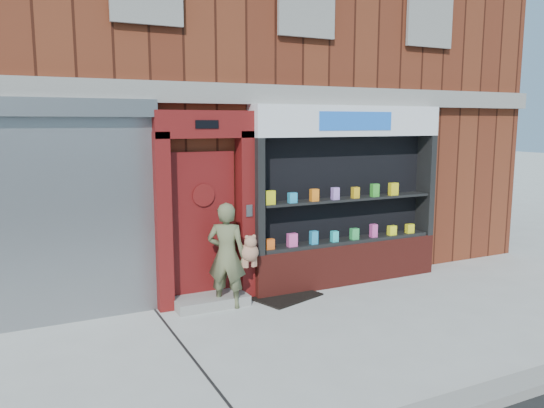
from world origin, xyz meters
TOP-DOWN VIEW (x-y plane):
  - ground at (0.00, 0.00)m, footprint 80.00×80.00m
  - building at (-0.00, 5.99)m, footprint 12.00×8.16m
  - shutter_bay at (-3.00, 1.93)m, footprint 3.10×0.30m
  - red_door_bay at (-0.75, 1.86)m, footprint 1.52×0.58m
  - pharmacy_bay at (1.75, 1.81)m, footprint 3.50×0.41m
  - woman at (-0.51, 1.54)m, footprint 0.81×0.64m
  - doormat at (0.45, 1.55)m, footprint 1.17×0.98m

SIDE VIEW (x-z plane):
  - ground at x=0.00m, z-range 0.00..0.00m
  - doormat at x=0.45m, z-range 0.00..0.03m
  - woman at x=-0.51m, z-range 0.00..1.58m
  - pharmacy_bay at x=1.75m, z-range -0.13..2.87m
  - red_door_bay at x=-0.75m, z-range 0.01..2.91m
  - shutter_bay at x=-3.00m, z-range 0.20..3.24m
  - building at x=0.00m, z-range 0.00..8.00m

